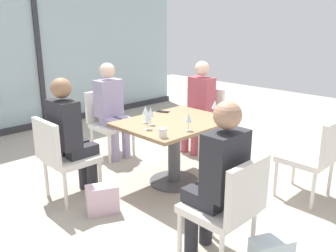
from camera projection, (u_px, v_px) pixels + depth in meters
ground_plane at (174, 182)px, 4.09m from camera, size 12.00×12.00×0.00m
window_wall_backdrop at (38, 56)px, 5.93m from camera, size 5.97×0.10×2.70m
dining_table_main at (174, 138)px, 3.93m from camera, size 1.16×0.90×0.73m
chair_front_left at (229, 204)px, 2.59m from camera, size 0.46×0.50×0.87m
chair_far_right at (203, 115)px, 5.02m from camera, size 0.50×0.46×0.87m
chair_far_left at (62, 154)px, 3.56m from camera, size 0.50×0.46×0.87m
chair_near_window at (108, 119)px, 4.82m from camera, size 0.46×0.51×0.87m
chair_front_right at (315, 154)px, 3.56m from camera, size 0.46×0.50×0.87m
person_front_left at (218, 174)px, 2.60m from camera, size 0.34×0.39×1.26m
person_far_right at (198, 102)px, 4.89m from camera, size 0.39×0.34×1.26m
person_far_left at (70, 133)px, 3.57m from camera, size 0.39×0.34×1.26m
person_near_window at (112, 106)px, 4.68m from camera, size 0.34×0.39×1.26m
wine_glass_0 at (151, 113)px, 3.69m from camera, size 0.07×0.07×0.18m
wine_glass_1 at (188, 118)px, 3.50m from camera, size 0.07×0.07×0.18m
wine_glass_2 at (215, 105)px, 4.04m from camera, size 0.07×0.07×0.18m
wine_glass_3 at (147, 117)px, 3.54m from camera, size 0.07×0.07×0.18m
wine_glass_4 at (145, 111)px, 3.78m from camera, size 0.07×0.07×0.18m
coffee_cup at (163, 133)px, 3.32m from camera, size 0.08×0.08×0.09m
cell_phone_on_table at (163, 112)px, 4.25m from camera, size 0.12×0.16×0.01m
handbag_1 at (233, 147)px, 4.80m from camera, size 0.34×0.28×0.28m
handbag_2 at (102, 199)px, 3.40m from camera, size 0.34×0.27×0.28m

